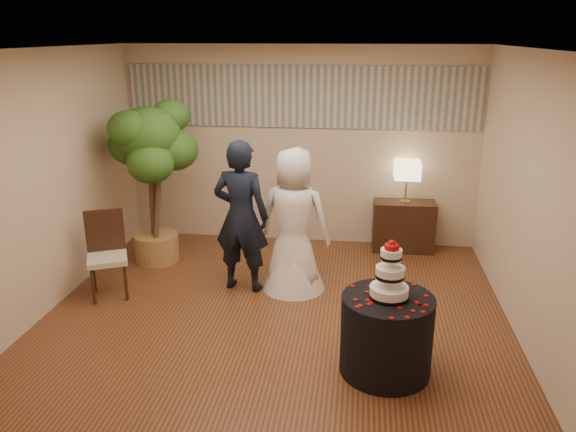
# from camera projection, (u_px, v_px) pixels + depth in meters

# --- Properties ---
(floor) EXTENTS (5.00, 5.00, 0.00)m
(floor) POSITION_uv_depth(u_px,v_px,m) (274.00, 320.00, 6.04)
(floor) COLOR brown
(floor) RESTS_ON ground
(ceiling) EXTENTS (5.00, 5.00, 0.00)m
(ceiling) POSITION_uv_depth(u_px,v_px,m) (272.00, 49.00, 5.17)
(ceiling) COLOR white
(ceiling) RESTS_ON wall_back
(wall_back) EXTENTS (5.00, 0.06, 2.80)m
(wall_back) POSITION_uv_depth(u_px,v_px,m) (300.00, 147.00, 7.96)
(wall_back) COLOR beige
(wall_back) RESTS_ON ground
(wall_front) EXTENTS (5.00, 0.06, 2.80)m
(wall_front) POSITION_uv_depth(u_px,v_px,m) (206.00, 312.00, 3.25)
(wall_front) COLOR beige
(wall_front) RESTS_ON ground
(wall_left) EXTENTS (0.06, 5.00, 2.80)m
(wall_left) POSITION_uv_depth(u_px,v_px,m) (39.00, 186.00, 5.92)
(wall_left) COLOR beige
(wall_left) RESTS_ON ground
(wall_right) EXTENTS (0.06, 5.00, 2.80)m
(wall_right) POSITION_uv_depth(u_px,v_px,m) (534.00, 204.00, 5.30)
(wall_right) COLOR beige
(wall_right) RESTS_ON ground
(mural_border) EXTENTS (4.90, 0.02, 0.85)m
(mural_border) POSITION_uv_depth(u_px,v_px,m) (300.00, 97.00, 7.73)
(mural_border) COLOR #9E9B90
(mural_border) RESTS_ON wall_back
(groom) EXTENTS (0.71, 0.52, 1.81)m
(groom) POSITION_uv_depth(u_px,v_px,m) (241.00, 217.00, 6.52)
(groom) COLOR black
(groom) RESTS_ON floor
(bride) EXTENTS (0.95, 0.88, 1.72)m
(bride) POSITION_uv_depth(u_px,v_px,m) (294.00, 220.00, 6.54)
(bride) COLOR white
(bride) RESTS_ON floor
(cake_table) EXTENTS (1.08, 1.08, 0.74)m
(cake_table) POSITION_uv_depth(u_px,v_px,m) (386.00, 335.00, 5.02)
(cake_table) COLOR black
(cake_table) RESTS_ON floor
(wedding_cake) EXTENTS (0.34, 0.34, 0.54)m
(wedding_cake) POSITION_uv_depth(u_px,v_px,m) (390.00, 269.00, 4.82)
(wedding_cake) COLOR white
(wedding_cake) RESTS_ON cake_table
(console) EXTENTS (0.86, 0.40, 0.71)m
(console) POSITION_uv_depth(u_px,v_px,m) (403.00, 226.00, 7.88)
(console) COLOR #321C12
(console) RESTS_ON floor
(table_lamp) EXTENTS (0.35, 0.35, 0.58)m
(table_lamp) POSITION_uv_depth(u_px,v_px,m) (406.00, 182.00, 7.68)
(table_lamp) COLOR #D2BF8A
(table_lamp) RESTS_ON console
(ficus_tree) EXTENTS (1.21, 1.21, 2.18)m
(ficus_tree) POSITION_uv_depth(u_px,v_px,m) (152.00, 183.00, 7.27)
(ficus_tree) COLOR #2E5A1C
(ficus_tree) RESTS_ON floor
(side_chair) EXTENTS (0.62, 0.63, 1.00)m
(side_chair) POSITION_uv_depth(u_px,v_px,m) (107.00, 256.00, 6.44)
(side_chair) COLOR #321C12
(side_chair) RESTS_ON floor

